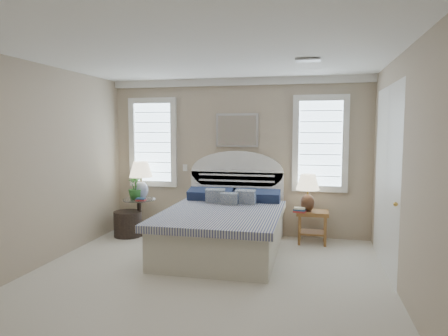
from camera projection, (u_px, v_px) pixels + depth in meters
The scene contains 21 objects.
floor at pixel (197, 287), 4.64m from camera, with size 4.50×5.00×0.01m, color beige.
ceiling at pixel (195, 50), 4.38m from camera, with size 4.50×5.00×0.01m, color white.
wall_back at pixel (237, 157), 6.94m from camera, with size 4.50×0.02×2.70m, color tan.
wall_left at pixel (24, 168), 5.00m from camera, with size 0.02×5.00×2.70m, color tan.
wall_right at pixel (410, 177), 4.02m from camera, with size 0.02×5.00×2.70m, color tan.
crown_molding at pixel (237, 82), 6.78m from camera, with size 4.50×0.08×0.12m, color white.
hvac_vent at pixel (308, 60), 4.90m from camera, with size 0.30×0.20×0.02m, color #B2B2B2.
switch_plate at pixel (185, 168), 7.15m from camera, with size 0.08×0.01×0.12m, color white.
window_left at pixel (153, 142), 7.23m from camera, with size 0.90×0.06×1.60m, color #C7E7FC.
window_right at pixel (320, 144), 6.59m from camera, with size 0.90×0.06×1.60m, color #C7E7FC.
painting at pixel (237, 130), 6.86m from camera, with size 0.74×0.04×0.58m, color silver.
closet_door at pixel (386, 178), 5.21m from camera, with size 0.02×1.80×2.40m, color white.
bed at pixel (224, 226), 6.02m from camera, with size 1.72×2.28×1.47m.
side_table_left at pixel (139, 213), 6.95m from camera, with size 0.56×0.56×0.63m.
nightstand_right at pixel (312, 220), 6.41m from camera, with size 0.50×0.40×0.53m.
floor_pot at pixel (128, 224), 6.87m from camera, with size 0.47×0.47×0.43m, color black.
lamp_left at pixel (141, 176), 6.97m from camera, with size 0.41×0.41×0.65m.
lamp_right at pixel (308, 188), 6.34m from camera, with size 0.45×0.45×0.60m.
potted_plant at pixel (135, 187), 6.90m from camera, with size 0.24×0.24×0.42m, color #2B6D2C.
books_left at pixel (141, 199), 6.77m from camera, with size 0.17×0.12×0.04m.
books_right at pixel (300, 210), 6.29m from camera, with size 0.20×0.16×0.08m.
Camera 1 is at (1.29, -4.31, 1.83)m, focal length 32.00 mm.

